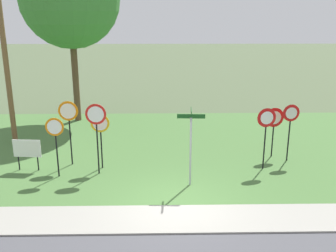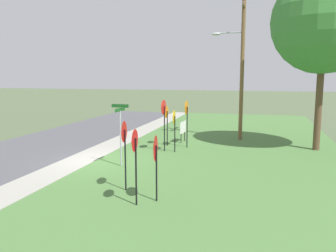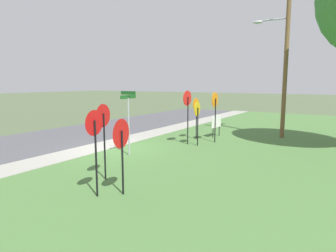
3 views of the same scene
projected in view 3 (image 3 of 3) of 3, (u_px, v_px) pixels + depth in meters
ground_plane at (112, 149)px, 14.45m from camera, size 160.00×160.00×0.00m
road_asphalt at (47, 139)px, 16.93m from camera, size 44.00×6.40×0.01m
sidewalk_strip at (99, 147)px, 14.86m from camera, size 44.00×1.60×0.06m
grass_median at (232, 167)px, 11.33m from camera, size 44.00×12.00×0.04m
stop_sign_near_left at (215, 106)px, 15.76m from camera, size 0.79×0.09×2.65m
stop_sign_near_right at (196, 110)px, 16.62m from camera, size 0.68×0.09×2.30m
stop_sign_far_left at (197, 114)px, 14.92m from camera, size 0.72×0.11×2.22m
stop_sign_far_center at (187, 105)px, 15.20m from camera, size 0.78×0.11×2.75m
yield_sign_near_left at (103, 123)px, 9.62m from camera, size 0.74×0.12×2.47m
yield_sign_near_right at (121, 139)px, 8.33m from camera, size 0.83×0.14×2.16m
yield_sign_far_left at (94, 133)px, 8.14m from camera, size 0.70×0.11×2.41m
street_name_post at (129, 117)px, 12.91m from camera, size 0.96×0.82×2.78m
utility_pole at (284, 50)px, 16.76m from camera, size 2.10×2.06×9.23m
notice_board at (216, 123)px, 17.52m from camera, size 1.10×0.12×1.25m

